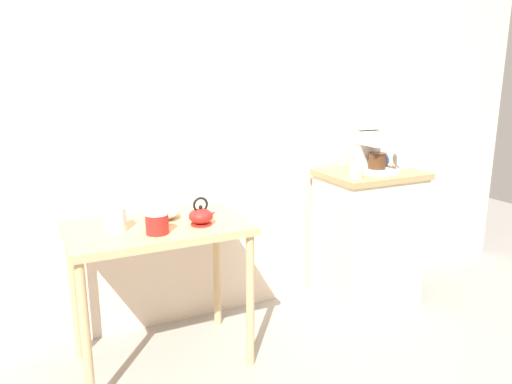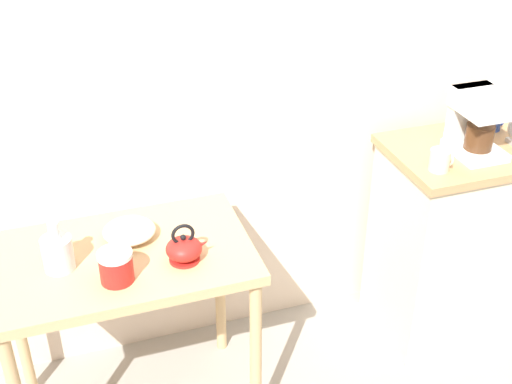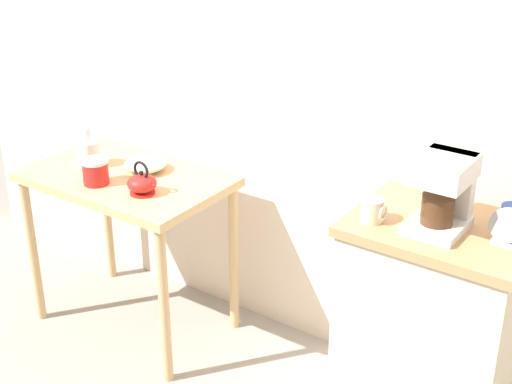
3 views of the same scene
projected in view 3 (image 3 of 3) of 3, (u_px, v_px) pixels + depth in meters
The scene contains 12 objects.
ground_plane at pixel (252, 366), 3.23m from camera, with size 8.00×8.00×0.00m, color gray.
back_wall at pixel (330, 38), 2.89m from camera, with size 4.40×0.10×2.80m, color beige.
wooden_table at pixel (127, 196), 3.26m from camera, with size 0.90×0.56×0.78m.
kitchen_counter at pixel (430, 334), 2.68m from camera, with size 0.63×0.48×0.91m.
bowl_stoneware at pixel (146, 164), 3.25m from camera, with size 0.19×0.19×0.06m.
teakettle at pixel (142, 183), 3.02m from camera, with size 0.15×0.12×0.15m.
glass_carafe_vase at pixel (89, 152), 3.29m from camera, with size 0.10×0.10×0.18m.
canister_enamel at pixel (95, 172), 3.11m from camera, with size 0.11×0.11×0.11m.
coffee_maker at pixel (443, 189), 2.41m from camera, with size 0.18×0.22×0.26m.
mug_small_cream at pixel (373, 210), 2.49m from camera, with size 0.08×0.08×0.08m.
mug_blue at pixel (512, 216), 2.46m from camera, with size 0.08×0.07×0.08m.
table_clock at pixel (507, 229), 2.33m from camera, with size 0.12×0.06×0.13m.
Camera 3 is at (1.51, -2.13, 2.05)m, focal length 51.16 mm.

